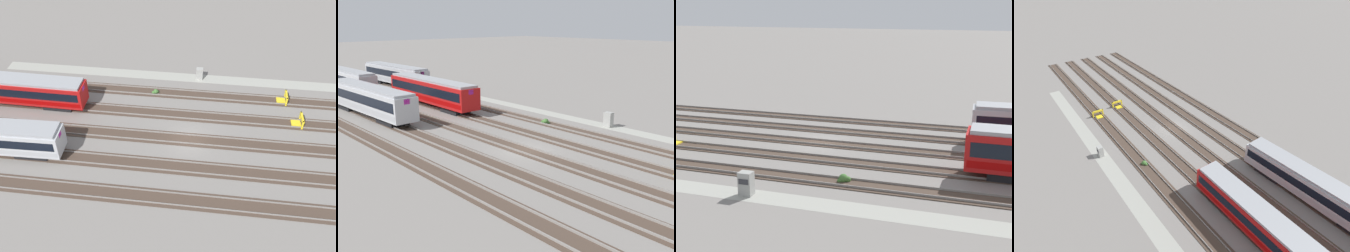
# 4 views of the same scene
# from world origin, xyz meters

# --- Properties ---
(ground_plane) EXTENTS (400.00, 400.00, 0.00)m
(ground_plane) POSITION_xyz_m (0.00, 0.00, 0.00)
(ground_plane) COLOR gray
(service_walkway) EXTENTS (54.00, 2.00, 0.01)m
(service_walkway) POSITION_xyz_m (0.00, -12.63, 0.00)
(service_walkway) COLOR #9E9E93
(service_walkway) RESTS_ON ground
(rail_track_nearest) EXTENTS (90.00, 2.23, 0.21)m
(rail_track_nearest) POSITION_xyz_m (0.00, -8.71, 0.04)
(rail_track_nearest) COLOR #47382D
(rail_track_nearest) RESTS_ON ground
(rail_track_near_inner) EXTENTS (90.00, 2.23, 0.21)m
(rail_track_near_inner) POSITION_xyz_m (0.00, -4.35, 0.04)
(rail_track_near_inner) COLOR #47382D
(rail_track_near_inner) RESTS_ON ground
(rail_track_middle) EXTENTS (90.00, 2.24, 0.21)m
(rail_track_middle) POSITION_xyz_m (0.00, 0.00, 0.04)
(rail_track_middle) COLOR #47382D
(rail_track_middle) RESTS_ON ground
(rail_track_far_inner) EXTENTS (90.00, 2.23, 0.21)m
(rail_track_far_inner) POSITION_xyz_m (0.00, 4.35, 0.04)
(rail_track_far_inner) COLOR #47382D
(rail_track_far_inner) RESTS_ON ground
(rail_track_farthest) EXTENTS (90.00, 2.23, 0.21)m
(rail_track_farthest) POSITION_xyz_m (0.00, 8.71, 0.04)
(rail_track_farthest) COLOR #47382D
(rail_track_farthest) RESTS_ON ground
(subway_car_front_row_left_inner) EXTENTS (18.04, 3.08, 3.70)m
(subway_car_front_row_left_inner) POSITION_xyz_m (22.16, -4.34, 2.04)
(subway_car_front_row_left_inner) COLOR #B71414
(subway_car_front_row_left_inner) RESTS_ON ground
(subway_car_front_row_centre) EXTENTS (18.06, 3.27, 3.70)m
(subway_car_front_row_centre) POSITION_xyz_m (22.16, 4.39, 2.04)
(subway_car_front_row_centre) COLOR #B7BABF
(subway_car_front_row_centre) RESTS_ON ground
(bumper_stop_nearest_track) EXTENTS (1.36, 2.00, 1.22)m
(bumper_stop_nearest_track) POSITION_xyz_m (-11.26, -8.72, 0.51)
(bumper_stop_nearest_track) COLOR yellow
(bumper_stop_nearest_track) RESTS_ON ground
(bumper_stop_near_inner_track) EXTENTS (1.35, 2.00, 1.22)m
(bumper_stop_near_inner_track) POSITION_xyz_m (-12.62, -4.35, 0.51)
(bumper_stop_near_inner_track) COLOR yellow
(bumper_stop_near_inner_track) RESTS_ON ground
(electrical_cabinet) EXTENTS (0.90, 0.73, 1.60)m
(electrical_cabinet) POSITION_xyz_m (-0.32, -12.60, 0.80)
(electrical_cabinet) COLOR #9E9E99
(electrical_cabinet) RESTS_ON ground
(weed_clump) EXTENTS (0.92, 0.70, 0.64)m
(weed_clump) POSITION_xyz_m (5.11, -8.45, 0.24)
(weed_clump) COLOR #427033
(weed_clump) RESTS_ON ground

